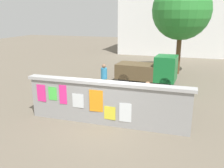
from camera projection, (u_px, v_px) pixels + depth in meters
ground at (143, 77)px, 16.98m from camera, size 60.00×60.00×0.00m
poster_wall at (106, 103)px, 9.39m from camera, size 6.57×0.42×1.75m
auto_rickshaw_truck at (149, 70)px, 14.85m from camera, size 3.70×1.76×1.85m
motorcycle at (131, 96)px, 11.47m from camera, size 1.90×0.56×0.87m
bicycle_near at (173, 103)px, 10.93m from camera, size 1.70×0.44×0.95m
bicycle_far at (81, 96)px, 11.80m from camera, size 1.67×0.55×0.95m
person_walking at (104, 75)px, 13.24m from camera, size 0.48×0.48×1.62m
person_bystander at (147, 97)px, 9.77m from camera, size 0.48×0.48×1.62m
tree_roadside at (181, 11)px, 16.71m from camera, size 4.06×4.06×6.50m
building_background at (185, 23)px, 26.63m from camera, size 13.88×6.29×6.53m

